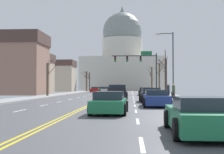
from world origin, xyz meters
name	(u,v)px	position (x,y,z in m)	size (l,w,h in m)	color
ground	(104,98)	(0.00, 0.00, 0.02)	(20.00, 180.00, 0.20)	#49494F
signal_gantry	(141,63)	(4.86, 17.04, 5.47)	(7.91, 0.41, 7.38)	#28282D
street_lamp_right	(171,59)	(7.93, -0.04, 4.71)	(2.14, 0.24, 7.74)	#333338
capitol_building	(122,59)	(0.00, 74.82, 11.05)	(28.57, 18.80, 30.25)	beige
sedan_near_00	(145,91)	(5.36, 12.10, 0.60)	(2.09, 4.66, 1.24)	black
sedan_near_01	(120,93)	(1.75, 5.04, 0.54)	(1.98, 4.27, 1.16)	silver
pickup_truck_near_02	(117,92)	(1.62, -1.26, 0.73)	(2.45, 5.72, 1.62)	black
sedan_near_03	(150,95)	(5.01, -8.31, 0.62)	(2.08, 4.37, 1.32)	black
sedan_near_04	(156,98)	(5.04, -14.47, 0.57)	(1.97, 4.70, 1.21)	navy
sedan_near_05	(109,103)	(2.05, -20.53, 0.57)	(2.01, 4.36, 1.21)	#1E7247
sedan_near_06	(200,116)	(5.37, -27.53, 0.56)	(2.01, 4.45, 1.18)	#1E7247
sedan_oncoming_00	(107,90)	(-1.78, 25.83, 0.61)	(2.16, 4.25, 1.29)	silver
sedan_oncoming_01	(95,90)	(-5.32, 35.63, 0.57)	(2.20, 4.31, 1.20)	#B71414
sedan_oncoming_02	(100,89)	(-5.25, 46.69, 0.56)	(2.04, 4.32, 1.17)	#1E7247
flank_building_00	(58,76)	(-15.72, 42.14, 4.03)	(8.84, 7.09, 7.97)	#B2A38E
flank_building_01	(20,73)	(-18.90, 23.33, 3.95)	(12.75, 7.49, 7.81)	tan
flank_building_02	(16,64)	(-15.79, 12.97, 5.13)	(9.67, 8.00, 10.14)	#8C6656
bare_tree_00	(159,77)	(8.75, 24.30, 3.28)	(2.08, 1.41, 6.78)	#4C3D2D
bare_tree_01	(89,80)	(-8.84, 51.78, 3.03)	(1.57, 1.75, 5.26)	#423328
bare_tree_02	(152,82)	(8.88, 48.60, 2.39)	(1.36, 2.04, 4.42)	#4C3D2D
bare_tree_03	(86,81)	(-7.93, 39.92, 2.71)	(1.71, 1.06, 4.98)	brown
bare_tree_04	(166,75)	(8.29, 8.81, 3.03)	(1.79, 2.08, 6.49)	#423328
bare_tree_05	(48,78)	(-8.29, 5.00, 2.56)	(1.30, 2.52, 5.26)	brown
bare_tree_06	(152,79)	(8.14, 37.75, 3.19)	(1.29, 2.14, 6.17)	brown
pedestrian_00	(168,89)	(8.04, 3.41, 1.04)	(0.35, 0.34, 1.64)	black
pedestrian_01	(174,90)	(8.13, -0.83, 1.02)	(0.35, 0.34, 1.60)	#4C4238
bicycle_parked	(172,95)	(7.57, -4.10, 0.49)	(0.12, 1.77, 0.85)	black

